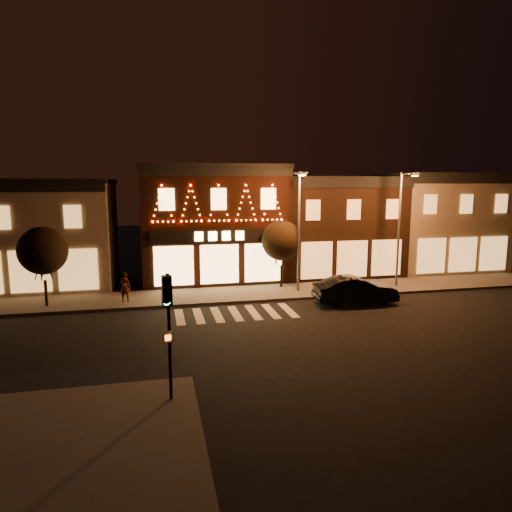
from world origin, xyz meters
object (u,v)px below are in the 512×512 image
object	(u,v)px
traffic_signal_near	(168,313)
streetlamp_mid	(299,222)
pedestrian	(125,287)
dark_sedan	(355,290)

from	to	relation	value
traffic_signal_near	streetlamp_mid	world-z (taller)	streetlamp_mid
traffic_signal_near	pedestrian	distance (m)	13.32
pedestrian	dark_sedan	bearing A→B (deg)	-176.84
traffic_signal_near	streetlamp_mid	bearing A→B (deg)	47.14
traffic_signal_near	dark_sedan	bearing A→B (deg)	32.83
dark_sedan	traffic_signal_near	bearing A→B (deg)	135.80
traffic_signal_near	pedestrian	size ratio (longest dim) A/B	2.33
streetlamp_mid	dark_sedan	distance (m)	5.42
streetlamp_mid	dark_sedan	bearing A→B (deg)	-61.80
traffic_signal_near	dark_sedan	world-z (taller)	traffic_signal_near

